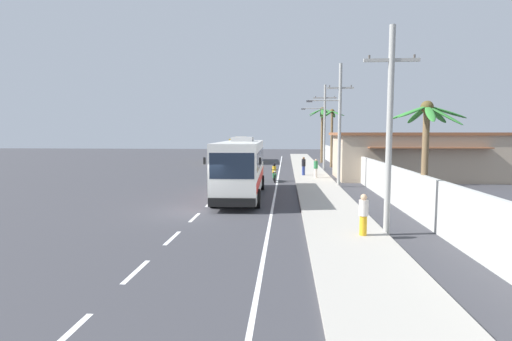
{
  "coord_description": "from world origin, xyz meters",
  "views": [
    {
      "loc": [
        4.39,
        -19.77,
        4.08
      ],
      "look_at": [
        2.5,
        5.14,
        1.7
      ],
      "focal_mm": 27.75,
      "sensor_mm": 36.0,
      "label": 1
    }
  ],
  "objects_px": {
    "utility_pole_mid": "(338,123)",
    "roadside_building": "(414,156)",
    "pedestrian_near_kerb": "(316,168)",
    "palm_nearest": "(426,133)",
    "coach_bus_foreground": "(241,166)",
    "utility_pole_nearest": "(389,128)",
    "palm_third": "(332,126)",
    "pedestrian_midwalk": "(304,166)",
    "pedestrian_far_walk": "(363,214)",
    "palm_second": "(322,124)",
    "coach_bus_far_lane": "(242,149)",
    "utility_pole_far": "(324,125)",
    "motorcycle_beside_bus": "(274,174)"
  },
  "relations": [
    {
      "from": "roadside_building",
      "to": "pedestrian_far_walk",
      "type": "bearing_deg",
      "value": -112.05
    },
    {
      "from": "palm_third",
      "to": "coach_bus_foreground",
      "type": "bearing_deg",
      "value": -109.98
    },
    {
      "from": "pedestrian_far_walk",
      "to": "roadside_building",
      "type": "bearing_deg",
      "value": -3.43
    },
    {
      "from": "motorcycle_beside_bus",
      "to": "pedestrian_midwalk",
      "type": "xyz_separation_m",
      "value": [
        2.62,
        3.93,
        0.39
      ]
    },
    {
      "from": "palm_nearest",
      "to": "roadside_building",
      "type": "distance_m",
      "value": 18.11
    },
    {
      "from": "pedestrian_far_walk",
      "to": "palm_third",
      "type": "bearing_deg",
      "value": 14.38
    },
    {
      "from": "palm_nearest",
      "to": "roadside_building",
      "type": "xyz_separation_m",
      "value": [
        4.98,
        17.3,
        -2.0
      ]
    },
    {
      "from": "pedestrian_midwalk",
      "to": "palm_second",
      "type": "bearing_deg",
      "value": 46.2
    },
    {
      "from": "coach_bus_foreground",
      "to": "utility_pole_mid",
      "type": "bearing_deg",
      "value": 37.61
    },
    {
      "from": "utility_pole_far",
      "to": "palm_second",
      "type": "xyz_separation_m",
      "value": [
        0.76,
        10.29,
        0.34
      ]
    },
    {
      "from": "pedestrian_midwalk",
      "to": "palm_third",
      "type": "relative_size",
      "value": 0.25
    },
    {
      "from": "motorcycle_beside_bus",
      "to": "pedestrian_far_walk",
      "type": "height_order",
      "value": "pedestrian_far_walk"
    },
    {
      "from": "motorcycle_beside_bus",
      "to": "palm_second",
      "type": "bearing_deg",
      "value": 74.76
    },
    {
      "from": "utility_pole_nearest",
      "to": "utility_pole_mid",
      "type": "xyz_separation_m",
      "value": [
        -0.14,
        14.22,
        0.57
      ]
    },
    {
      "from": "pedestrian_far_walk",
      "to": "roadside_building",
      "type": "height_order",
      "value": "roadside_building"
    },
    {
      "from": "pedestrian_midwalk",
      "to": "pedestrian_far_walk",
      "type": "height_order",
      "value": "pedestrian_midwalk"
    },
    {
      "from": "palm_second",
      "to": "pedestrian_midwalk",
      "type": "bearing_deg",
      "value": -100.44
    },
    {
      "from": "pedestrian_near_kerb",
      "to": "utility_pole_nearest",
      "type": "height_order",
      "value": "utility_pole_nearest"
    },
    {
      "from": "coach_bus_foreground",
      "to": "palm_second",
      "type": "height_order",
      "value": "palm_second"
    },
    {
      "from": "utility_pole_nearest",
      "to": "pedestrian_midwalk",
      "type": "bearing_deg",
      "value": 96.46
    },
    {
      "from": "utility_pole_far",
      "to": "palm_third",
      "type": "height_order",
      "value": "utility_pole_far"
    },
    {
      "from": "utility_pole_far",
      "to": "pedestrian_near_kerb",
      "type": "bearing_deg",
      "value": -99.13
    },
    {
      "from": "utility_pole_far",
      "to": "roadside_building",
      "type": "relative_size",
      "value": 0.65
    },
    {
      "from": "pedestrian_near_kerb",
      "to": "utility_pole_mid",
      "type": "height_order",
      "value": "utility_pole_mid"
    },
    {
      "from": "motorcycle_beside_bus",
      "to": "pedestrian_near_kerb",
      "type": "relative_size",
      "value": 1.19
    },
    {
      "from": "coach_bus_foreground",
      "to": "utility_pole_nearest",
      "type": "xyz_separation_m",
      "value": [
        6.89,
        -9.02,
        2.31
      ]
    },
    {
      "from": "utility_pole_mid",
      "to": "utility_pole_far",
      "type": "height_order",
      "value": "utility_pole_far"
    },
    {
      "from": "coach_bus_foreground",
      "to": "utility_pole_mid",
      "type": "height_order",
      "value": "utility_pole_mid"
    },
    {
      "from": "utility_pole_nearest",
      "to": "palm_third",
      "type": "xyz_separation_m",
      "value": [
        1.35,
        31.68,
        0.6
      ]
    },
    {
      "from": "pedestrian_near_kerb",
      "to": "utility_pole_far",
      "type": "bearing_deg",
      "value": 9.95
    },
    {
      "from": "utility_pole_mid",
      "to": "palm_nearest",
      "type": "distance_m",
      "value": 11.92
    },
    {
      "from": "pedestrian_midwalk",
      "to": "palm_third",
      "type": "bearing_deg",
      "value": 37.11
    },
    {
      "from": "palm_nearest",
      "to": "coach_bus_far_lane",
      "type": "bearing_deg",
      "value": 108.83
    },
    {
      "from": "coach_bus_far_lane",
      "to": "utility_pole_mid",
      "type": "bearing_deg",
      "value": -68.12
    },
    {
      "from": "utility_pole_far",
      "to": "roadside_building",
      "type": "bearing_deg",
      "value": -50.0
    },
    {
      "from": "utility_pole_mid",
      "to": "roadside_building",
      "type": "height_order",
      "value": "utility_pole_mid"
    },
    {
      "from": "coach_bus_foreground",
      "to": "utility_pole_nearest",
      "type": "height_order",
      "value": "utility_pole_nearest"
    },
    {
      "from": "motorcycle_beside_bus",
      "to": "pedestrian_near_kerb",
      "type": "bearing_deg",
      "value": 27.92
    },
    {
      "from": "pedestrian_far_walk",
      "to": "palm_nearest",
      "type": "xyz_separation_m",
      "value": [
        3.35,
        3.26,
        3.09
      ]
    },
    {
      "from": "utility_pole_mid",
      "to": "palm_nearest",
      "type": "height_order",
      "value": "utility_pole_mid"
    },
    {
      "from": "coach_bus_foreground",
      "to": "coach_bus_far_lane",
      "type": "relative_size",
      "value": 1.0
    },
    {
      "from": "pedestrian_far_walk",
      "to": "palm_third",
      "type": "xyz_separation_m",
      "value": [
        2.4,
        32.37,
        3.9
      ]
    },
    {
      "from": "palm_third",
      "to": "utility_pole_nearest",
      "type": "bearing_deg",
      "value": -92.44
    },
    {
      "from": "palm_nearest",
      "to": "palm_third",
      "type": "height_order",
      "value": "palm_third"
    },
    {
      "from": "coach_bus_foreground",
      "to": "palm_nearest",
      "type": "distance_m",
      "value": 11.42
    },
    {
      "from": "coach_bus_foreground",
      "to": "pedestrian_far_walk",
      "type": "distance_m",
      "value": 11.37
    },
    {
      "from": "pedestrian_midwalk",
      "to": "utility_pole_mid",
      "type": "distance_m",
      "value": 8.21
    },
    {
      "from": "palm_nearest",
      "to": "motorcycle_beside_bus",
      "type": "bearing_deg",
      "value": 116.56
    },
    {
      "from": "utility_pole_mid",
      "to": "utility_pole_nearest",
      "type": "bearing_deg",
      "value": -89.42
    },
    {
      "from": "pedestrian_near_kerb",
      "to": "utility_pole_mid",
      "type": "relative_size",
      "value": 0.18
    }
  ]
}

